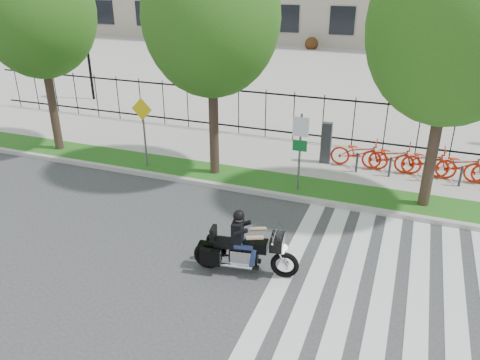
% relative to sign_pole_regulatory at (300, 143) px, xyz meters
% --- Properties ---
extents(ground, '(120.00, 120.00, 0.00)m').
position_rel_sign_pole_regulatory_xyz_m(ground, '(-1.40, -4.58, -1.74)').
color(ground, '#363638').
rests_on(ground, ground).
extents(curb, '(60.00, 0.20, 0.15)m').
position_rel_sign_pole_regulatory_xyz_m(curb, '(-1.40, -0.48, -1.66)').
color(curb, '#AEABA4').
rests_on(curb, ground).
extents(grass_verge, '(60.00, 1.50, 0.15)m').
position_rel_sign_pole_regulatory_xyz_m(grass_verge, '(-1.40, 0.37, -1.66)').
color(grass_verge, '#235A16').
rests_on(grass_verge, ground).
extents(sidewalk, '(60.00, 3.50, 0.15)m').
position_rel_sign_pole_regulatory_xyz_m(sidewalk, '(-1.40, 2.87, -1.66)').
color(sidewalk, '#A7A39C').
rests_on(sidewalk, ground).
extents(plaza, '(80.00, 34.00, 0.10)m').
position_rel_sign_pole_regulatory_xyz_m(plaza, '(-1.40, 20.42, -1.69)').
color(plaza, '#A7A39C').
rests_on(plaza, ground).
extents(crosswalk_stripes, '(5.70, 8.00, 0.01)m').
position_rel_sign_pole_regulatory_xyz_m(crosswalk_stripes, '(3.43, -4.58, -1.73)').
color(crosswalk_stripes, silver).
rests_on(crosswalk_stripes, ground).
extents(iron_fence, '(30.00, 0.06, 2.00)m').
position_rel_sign_pole_regulatory_xyz_m(iron_fence, '(-1.40, 4.62, -0.59)').
color(iron_fence, black).
rests_on(iron_fence, sidewalk).
extents(lamp_post_left, '(1.06, 0.70, 4.25)m').
position_rel_sign_pole_regulatory_xyz_m(lamp_post_left, '(-13.40, 7.42, 1.47)').
color(lamp_post_left, black).
rests_on(lamp_post_left, ground).
extents(street_tree_0, '(4.10, 4.10, 7.48)m').
position_rel_sign_pole_regulatory_xyz_m(street_tree_0, '(-9.74, 0.37, 3.52)').
color(street_tree_0, '#31221B').
rests_on(street_tree_0, grass_verge).
extents(street_tree_1, '(4.26, 4.26, 7.57)m').
position_rel_sign_pole_regulatory_xyz_m(street_tree_1, '(-3.05, 0.37, 3.51)').
color(street_tree_1, '#31221B').
rests_on(street_tree_1, grass_verge).
extents(street_tree_2, '(4.51, 4.51, 7.68)m').
position_rel_sign_pole_regulatory_xyz_m(street_tree_2, '(3.78, 0.37, 3.49)').
color(street_tree_2, '#31221B').
rests_on(street_tree_2, grass_verge).
extents(sign_pole_regulatory, '(0.50, 0.09, 2.50)m').
position_rel_sign_pole_regulatory_xyz_m(sign_pole_regulatory, '(0.00, 0.00, 0.00)').
color(sign_pole_regulatory, '#59595B').
rests_on(sign_pole_regulatory, grass_verge).
extents(sign_pole_warning, '(0.78, 0.09, 2.49)m').
position_rel_sign_pole_regulatory_xyz_m(sign_pole_warning, '(-5.55, 0.00, 0.00)').
color(sign_pole_warning, '#59595B').
rests_on(sign_pole_warning, grass_verge).
extents(motorcycle_rider, '(2.53, 0.90, 1.96)m').
position_rel_sign_pole_regulatory_xyz_m(motorcycle_rider, '(-0.10, -4.59, -1.09)').
color(motorcycle_rider, black).
rests_on(motorcycle_rider, ground).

